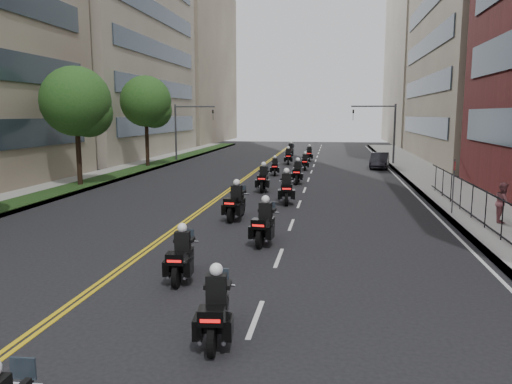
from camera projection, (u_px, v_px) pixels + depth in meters
sidewalk_right at (452, 192)px, 29.72m from camera, size 4.00×90.00×0.15m
sidewalk_left at (77, 184)px, 33.32m from camera, size 4.00×90.00×0.15m
grass_strip at (88, 183)px, 33.18m from camera, size 2.00×90.00×0.04m
building_right_tan at (509, 7)px, 48.45m from camera, size 15.11×28.00×30.00m
building_right_far at (442, 60)px, 78.05m from camera, size 15.00×28.00×26.00m
building_left_mid at (89, 0)px, 54.65m from camera, size 16.11×28.00×34.00m
building_left_far at (174, 64)px, 84.57m from camera, size 16.00×28.00×26.00m
iron_fence at (512, 226)px, 17.05m from camera, size 0.05×28.00×1.50m
street_trees at (27, 105)px, 26.15m from camera, size 4.40×38.40×7.98m
traffic_signal_right at (384, 125)px, 46.13m from camera, size 4.09×0.20×5.60m
traffic_signal_left at (185, 124)px, 48.99m from camera, size 4.09×0.20×5.60m
motorcycle_1 at (216, 311)px, 10.33m from camera, size 0.63×2.21×1.63m
motorcycle_2 at (182, 258)px, 14.16m from camera, size 0.57×2.20×1.62m
motorcycle_3 at (265, 225)px, 18.14m from camera, size 0.66×2.39×1.76m
motorcycle_4 at (236, 204)px, 22.27m from camera, size 0.67×2.45×1.81m
motorcycle_5 at (286, 190)px, 26.31m from camera, size 0.71×2.54×1.87m
motorcycle_6 at (263, 180)px, 30.44m from camera, size 0.57×2.44×1.80m
motorcycle_7 at (298, 173)px, 33.87m from camera, size 0.54×2.38×1.76m
motorcycle_8 at (275, 167)px, 38.46m from camera, size 0.55×2.07×1.52m
motorcycle_9 at (305, 163)px, 42.10m from camera, size 0.49×2.11×1.56m
motorcycle_10 at (288, 157)px, 46.83m from camera, size 0.64×2.29×1.69m
motorcycle_11 at (309, 154)px, 50.05m from camera, size 0.53×2.28×1.68m
motorcycle_12 at (290, 151)px, 54.81m from camera, size 0.67×2.34×1.73m
parked_sedan at (380, 161)px, 43.33m from camera, size 2.06×4.33×1.37m
pedestrian_b at (503, 202)px, 20.97m from camera, size 0.82×0.96×1.71m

